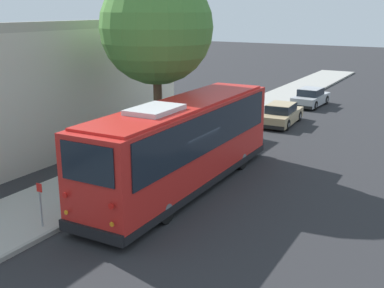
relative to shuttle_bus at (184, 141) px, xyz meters
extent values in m
plane|color=#28282B|center=(-0.59, -0.07, -1.94)|extent=(160.00, 160.00, 0.00)
cube|color=#A3A099|center=(-0.59, 3.32, -1.86)|extent=(80.00, 3.45, 0.15)
cube|color=gray|center=(-0.59, 1.53, -1.86)|extent=(80.00, 0.14, 0.15)
cube|color=red|center=(0.01, 0.00, -0.13)|extent=(11.13, 2.55, 3.08)
cube|color=black|center=(0.01, 0.00, -1.53)|extent=(11.19, 2.60, 0.28)
cube|color=black|center=(0.01, 0.00, 0.55)|extent=(10.23, 2.63, 1.48)
cube|color=black|center=(5.58, 0.08, 0.55)|extent=(0.06, 2.09, 1.56)
cube|color=black|center=(-5.57, -0.08, 0.66)|extent=(0.06, 1.92, 1.19)
cube|color=black|center=(5.58, 0.08, 1.27)|extent=(0.07, 1.72, 0.22)
cube|color=red|center=(0.01, 0.00, 1.45)|extent=(10.45, 2.32, 0.10)
cube|color=silver|center=(-1.98, -0.03, 1.57)|extent=(2.06, 1.38, 0.20)
cube|color=black|center=(5.61, 0.08, -1.49)|extent=(0.14, 2.41, 0.36)
cube|color=black|center=(-5.60, -0.08, -1.49)|extent=(0.14, 2.41, 0.36)
cylinder|color=red|center=(-5.67, 0.78, -0.44)|extent=(0.03, 0.18, 0.18)
cylinder|color=orange|center=(-5.67, 0.78, -1.00)|extent=(0.03, 0.14, 0.14)
cylinder|color=red|center=(-5.64, -0.95, -0.44)|extent=(0.03, 0.18, 0.18)
cylinder|color=orange|center=(-5.64, -0.95, -1.00)|extent=(0.03, 0.14, 0.14)
cube|color=white|center=(5.65, 0.88, -1.32)|extent=(0.04, 0.32, 0.18)
cube|color=white|center=(5.68, -0.72, -1.32)|extent=(0.04, 0.32, 0.18)
cube|color=black|center=(5.19, 1.43, 0.84)|extent=(0.06, 0.10, 0.24)
cylinder|color=black|center=(3.27, 1.09, -1.46)|extent=(0.96, 0.31, 0.95)
cylinder|color=slate|center=(3.27, 1.09, -1.46)|extent=(0.43, 0.33, 0.43)
cylinder|color=black|center=(3.30, -0.99, -1.46)|extent=(0.96, 0.31, 0.95)
cylinder|color=slate|center=(3.30, -0.99, -1.46)|extent=(0.43, 0.33, 0.43)
cylinder|color=black|center=(-3.12, 0.99, -1.46)|extent=(0.96, 0.31, 0.95)
cylinder|color=slate|center=(-3.12, 0.99, -1.46)|extent=(0.43, 0.33, 0.43)
cylinder|color=black|center=(-3.09, -1.09, -1.46)|extent=(0.96, 0.31, 0.95)
cylinder|color=slate|center=(-3.09, -1.09, -1.46)|extent=(0.43, 0.33, 0.43)
cube|color=tan|center=(12.37, 0.36, -1.46)|extent=(4.31, 1.91, 0.63)
cube|color=black|center=(12.26, 0.35, -0.91)|extent=(2.07, 1.56, 0.48)
cube|color=tan|center=(12.26, 0.35, -0.67)|extent=(1.99, 1.52, 0.05)
cube|color=black|center=(14.50, 0.47, -1.68)|extent=(0.17, 1.64, 0.20)
cube|color=black|center=(10.24, 0.25, -1.68)|extent=(0.17, 1.64, 0.20)
cylinder|color=black|center=(13.66, 1.20, -1.62)|extent=(0.65, 0.23, 0.64)
cylinder|color=slate|center=(13.66, 1.20, -1.62)|extent=(0.30, 0.23, 0.29)
cylinder|color=black|center=(13.74, -0.34, -1.62)|extent=(0.65, 0.23, 0.64)
cylinder|color=slate|center=(13.74, -0.34, -1.62)|extent=(0.30, 0.23, 0.29)
cylinder|color=black|center=(10.99, 1.06, -1.62)|extent=(0.65, 0.23, 0.64)
cylinder|color=slate|center=(10.99, 1.06, -1.62)|extent=(0.30, 0.23, 0.29)
cylinder|color=black|center=(11.08, -0.48, -1.62)|extent=(0.65, 0.23, 0.64)
cylinder|color=slate|center=(11.08, -0.48, -1.62)|extent=(0.30, 0.23, 0.29)
cube|color=#A8AAAF|center=(18.88, 0.42, -1.45)|extent=(4.08, 1.83, 0.64)
cube|color=black|center=(18.78, 0.42, -0.89)|extent=(1.96, 1.51, 0.48)
cube|color=#A8AAAF|center=(18.78, 0.42, -0.65)|extent=(1.88, 1.47, 0.05)
cube|color=black|center=(20.91, 0.33, -1.67)|extent=(0.15, 1.60, 0.20)
cube|color=black|center=(16.86, 0.51, -1.67)|extent=(0.15, 1.60, 0.20)
cylinder|color=black|center=(20.18, 1.11, -1.61)|extent=(0.67, 0.23, 0.66)
cylinder|color=slate|center=(20.18, 1.11, -1.61)|extent=(0.31, 0.23, 0.30)
cylinder|color=black|center=(20.11, -0.39, -1.61)|extent=(0.67, 0.23, 0.66)
cylinder|color=slate|center=(20.11, -0.39, -1.61)|extent=(0.31, 0.23, 0.30)
cylinder|color=black|center=(17.65, 1.22, -1.61)|extent=(0.67, 0.23, 0.66)
cylinder|color=slate|center=(17.65, 1.22, -1.61)|extent=(0.31, 0.23, 0.30)
cylinder|color=black|center=(17.58, -0.27, -1.61)|extent=(0.67, 0.23, 0.66)
cylinder|color=slate|center=(17.58, -0.27, -1.61)|extent=(0.31, 0.23, 0.30)
cylinder|color=brown|center=(2.74, 3.00, 0.29)|extent=(0.39, 0.39, 4.14)
sphere|color=#4C8438|center=(2.74, 3.00, 4.12)|extent=(5.03, 5.03, 5.03)
cylinder|color=gray|center=(-5.54, 1.98, -1.20)|extent=(0.06, 0.06, 1.18)
cube|color=red|center=(-5.54, 1.98, -0.47)|extent=(0.02, 0.22, 0.28)
cylinder|color=gray|center=(-3.91, 1.98, -1.18)|extent=(0.06, 0.06, 1.21)
cube|color=#A9A497|center=(-1.88, 6.78, 4.20)|extent=(23.82, 0.30, 0.40)
camera|label=1|loc=(-15.41, -9.12, 4.92)|focal=45.00mm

